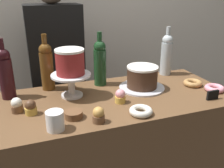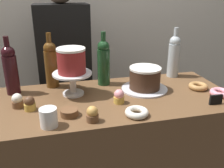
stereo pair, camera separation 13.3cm
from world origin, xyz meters
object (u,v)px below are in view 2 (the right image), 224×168
Objects in this scene: cupcake_caramel at (92,114)px; donut_pink at (220,93)px; wine_bottle_green at (103,62)px; cupcake_chocolate at (30,103)px; cupcake_strawberry at (119,97)px; coffee_cup_ceramic at (49,118)px; wine_bottle_amber at (51,64)px; cake_stand_pedestal at (73,80)px; donut_sugar at (137,112)px; white_layer_cake at (71,61)px; price_sign_chalkboard at (216,100)px; donut_maple at (199,87)px; chocolate_round_cake at (145,78)px; cupcake_vanilla at (17,101)px; cookie_stack at (69,112)px; wine_bottle_dark_red at (11,69)px; barista_figure at (66,83)px; wine_bottle_clear at (174,55)px.

donut_pink is at bearing 8.66° from cupcake_caramel.
wine_bottle_green reaches higher than cupcake_chocolate.
cupcake_chocolate is (-0.45, 0.03, 0.00)m from cupcake_strawberry.
wine_bottle_amber is at bearing 86.75° from coffee_cup_ceramic.
cake_stand_pedestal is 1.93× the size of donut_sugar.
cupcake_strawberry is at bearing -37.40° from cake_stand_pedestal.
price_sign_chalkboard is at bearing -23.43° from white_layer_cake.
donut_pink is at bearing -59.49° from donut_maple.
chocolate_round_cake is (0.41, -0.03, -0.01)m from cake_stand_pedestal.
cupcake_strawberry is 1.00× the size of cupcake_vanilla.
cookie_stack is (-0.31, 0.07, 0.00)m from donut_sugar.
donut_maple is 0.78m from cookie_stack.
wine_bottle_dark_red is at bearing 113.18° from cupcake_chocolate.
chocolate_round_cake reaches higher than cupcake_chocolate.
wine_bottle_green is 0.46m from barista_figure.
wine_bottle_clear is 0.95m from coffee_cup_ceramic.
wine_bottle_clear is 0.49m from wine_bottle_green.
white_layer_cake is 0.84m from donut_pink.
cupcake_chocolate is (-0.12, -0.29, -0.11)m from wine_bottle_amber.
wine_bottle_amber is 0.20× the size of barista_figure.
coffee_cup_ceramic is at bearing 179.50° from cupcake_caramel.
cupcake_strawberry is 1.06× the size of price_sign_chalkboard.
barista_figure is (-0.24, 0.61, -0.13)m from cupcake_strawberry.
wine_bottle_amber is 0.33m from cupcake_chocolate.
cupcake_vanilla is 0.87× the size of coffee_cup_ceramic.
barista_figure reaches higher than cake_stand_pedestal.
wine_bottle_amber reaches higher than donut_pink.
cupcake_strawberry is (0.02, -0.28, -0.11)m from wine_bottle_green.
wine_bottle_amber is at bearing 135.86° from cupcake_strawberry.
coffee_cup_ceramic is (-0.33, -0.44, -0.10)m from wine_bottle_green.
chocolate_round_cake is 2.45× the size of cupcake_chocolate.
cupcake_caramel is 0.66× the size of donut_pink.
cupcake_vanilla is (-0.70, -0.07, -0.04)m from chocolate_round_cake.
white_layer_cake is 0.53m from barista_figure.
donut_maple is at bearing 2.49° from cupcake_chocolate.
barista_figure reaches higher than cupcake_caramel.
cupcake_strawberry is 0.23m from cupcake_caramel.
wine_bottle_amber is 0.42m from cookie_stack.
wine_bottle_amber is at bearing 173.41° from wine_bottle_green.
coffee_cup_ceramic is at bearing -65.40° from wine_bottle_dark_red.
cupcake_caramel is at bearing -143.04° from wine_bottle_clear.
barista_figure is at bearing 87.84° from cookie_stack.
donut_sugar and donut_pink have the same top height.
chocolate_round_cake is at bearing 35.52° from cupcake_strawberry.
cupcake_chocolate is at bearing 146.90° from cupcake_caramel.
white_layer_cake is 0.70m from wine_bottle_clear.
barista_figure reaches higher than cupcake_chocolate.
wine_bottle_dark_red is 0.28m from cupcake_chocolate.
cookie_stack is 0.70m from barista_figure.
coffee_cup_ceramic is at bearing -152.02° from chocolate_round_cake.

